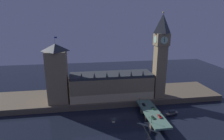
% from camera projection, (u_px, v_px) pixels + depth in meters
% --- Properties ---
extents(ground_plane, '(400.00, 400.00, 0.00)m').
position_uv_depth(ground_plane, '(114.00, 119.00, 149.43)').
color(ground_plane, black).
extents(embankment, '(220.00, 42.00, 5.27)m').
position_uv_depth(embankment, '(107.00, 96.00, 185.84)').
color(embankment, brown).
rests_on(embankment, ground_plane).
extents(parliament_hall, '(75.97, 23.47, 27.67)m').
position_uv_depth(parliament_hall, '(111.00, 85.00, 175.89)').
color(parliament_hall, '#8E7A56').
rests_on(parliament_hall, embankment).
extents(clock_tower, '(12.04, 12.15, 77.97)m').
position_uv_depth(clock_tower, '(161.00, 54.00, 169.05)').
color(clock_tower, '#8E7A56').
rests_on(clock_tower, embankment).
extents(victoria_tower, '(17.48, 17.48, 58.00)m').
position_uv_depth(victoria_tower, '(57.00, 73.00, 162.99)').
color(victoria_tower, '#8E7A56').
rests_on(victoria_tower, embankment).
extents(bridge, '(12.64, 46.00, 6.45)m').
position_uv_depth(bridge, '(152.00, 114.00, 147.89)').
color(bridge, slate).
rests_on(bridge, ground_plane).
extents(car_northbound_lead, '(2.09, 4.50, 1.47)m').
position_uv_depth(car_northbound_lead, '(144.00, 105.00, 158.47)').
color(car_northbound_lead, black).
rests_on(car_northbound_lead, bridge).
extents(car_northbound_trail, '(1.92, 3.99, 1.36)m').
position_uv_depth(car_northbound_trail, '(153.00, 117.00, 138.17)').
color(car_northbound_trail, '#235633').
rests_on(car_northbound_trail, bridge).
extents(car_southbound_lead, '(1.92, 4.77, 1.44)m').
position_uv_depth(car_southbound_lead, '(160.00, 116.00, 139.60)').
color(car_southbound_lead, red).
rests_on(car_southbound_lead, bridge).
extents(car_southbound_trail, '(2.10, 3.88, 1.38)m').
position_uv_depth(car_southbound_trail, '(153.00, 108.00, 152.22)').
color(car_southbound_trail, '#235633').
rests_on(car_southbound_trail, bridge).
extents(pedestrian_near_rail, '(0.38, 0.38, 1.63)m').
position_uv_depth(pedestrian_near_rail, '(149.00, 117.00, 137.89)').
color(pedestrian_near_rail, black).
rests_on(pedestrian_near_rail, bridge).
extents(pedestrian_mid_walk, '(0.38, 0.38, 1.67)m').
position_uv_depth(pedestrian_mid_walk, '(161.00, 113.00, 144.64)').
color(pedestrian_mid_walk, black).
rests_on(pedestrian_mid_walk, bridge).
extents(pedestrian_far_rail, '(0.38, 0.38, 1.70)m').
position_uv_depth(pedestrian_far_rail, '(142.00, 107.00, 153.56)').
color(pedestrian_far_rail, black).
rests_on(pedestrian_far_rail, bridge).
extents(street_lamp_near, '(1.34, 0.60, 6.27)m').
position_uv_depth(street_lamp_near, '(152.00, 118.00, 131.41)').
color(street_lamp_near, '#2D3333').
rests_on(street_lamp_near, bridge).
extents(street_lamp_far, '(1.34, 0.60, 7.07)m').
position_uv_depth(street_lamp_far, '(139.00, 100.00, 159.31)').
color(street_lamp_far, '#2D3333').
rests_on(street_lamp_far, bridge).
extents(boat_downstream, '(12.82, 6.80, 4.10)m').
position_uv_depth(boat_downstream, '(172.00, 113.00, 155.36)').
color(boat_downstream, '#28282D').
rests_on(boat_downstream, ground_plane).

